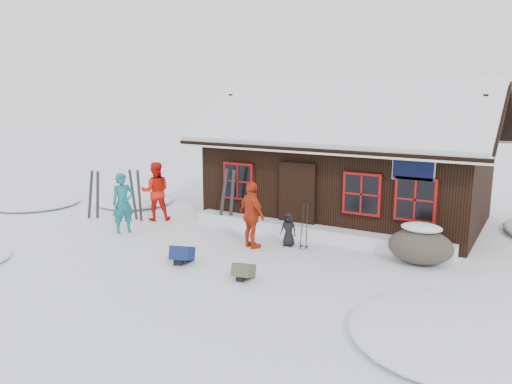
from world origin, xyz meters
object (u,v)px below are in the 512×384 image
skier_orange_right (252,215)px  backpack_olive (244,273)px  skier_teal (123,203)px  ski_poles (304,227)px  backpack_blue (182,256)px  boulder (420,245)px  ski_pair_left (94,195)px  skier_orange_left (156,191)px  skier_crouched (288,229)px

skier_orange_right → backpack_olive: 2.42m
skier_teal → ski_poles: 5.33m
skier_teal → backpack_blue: 3.46m
skier_orange_right → boulder: size_ratio=1.16×
boulder → skier_teal: bearing=-168.6°
boulder → backpack_blue: 5.65m
skier_teal → backpack_blue: skier_teal is taller
boulder → backpack_blue: size_ratio=2.50×
skier_orange_right → ski_pair_left: (-6.00, 0.12, -0.12)m
boulder → backpack_olive: bearing=-135.2°
ski_poles → skier_orange_right: bearing=-155.7°
boulder → ski_pair_left: bearing=-175.2°
backpack_blue → backpack_olive: backpack_blue is taller
skier_orange_right → ski_pair_left: bearing=23.9°
skier_teal → skier_orange_left: bearing=36.4°
skier_teal → skier_orange_right: (3.94, 0.65, 0.00)m
skier_crouched → ski_poles: 0.51m
skier_orange_left → ski_pair_left: (-1.85, -0.86, -0.18)m
skier_orange_right → backpack_blue: skier_orange_right is taller
skier_orange_right → skier_orange_left: bearing=11.8°
backpack_olive → skier_teal: bearing=152.5°
ski_pair_left → backpack_olive: bearing=-32.2°
skier_orange_right → ski_poles: skier_orange_right is taller
ski_pair_left → backpack_blue: ski_pair_left is taller
backpack_blue → ski_poles: bearing=29.7°
ski_poles → backpack_blue: size_ratio=2.08×
skier_crouched → ski_poles: bearing=-10.5°
backpack_blue → skier_orange_right: bearing=46.7°
ski_poles → backpack_olive: 2.67m
skier_teal → ski_pair_left: size_ratio=1.09×
backpack_blue → backpack_olive: (1.83, -0.17, -0.02)m
boulder → backpack_olive: 4.30m
backpack_olive → backpack_blue: bearing=163.0°
skier_crouched → backpack_olive: bearing=-87.3°
skier_crouched → boulder: size_ratio=0.59×
skier_teal → ski_pair_left: skier_teal is taller
skier_crouched → backpack_blue: bearing=-124.8°
skier_orange_left → ski_pair_left: skier_orange_left is taller
skier_teal → skier_crouched: size_ratio=1.94×
boulder → ski_pair_left: 10.12m
skier_orange_right → backpack_blue: 2.17m
skier_orange_right → ski_pair_left: 6.00m
skier_orange_left → boulder: bearing=139.5°
skier_teal → skier_orange_left: 1.63m
ski_pair_left → ski_poles: size_ratio=1.28×
skier_orange_right → skier_teal: bearing=34.3°
skier_orange_right → skier_crouched: bearing=-115.5°
skier_crouched → backpack_olive: (0.28, -2.68, -0.31)m
skier_teal → backpack_olive: (4.97, -1.41, -0.73)m
ski_pair_left → skier_orange_left: bearing=9.8°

